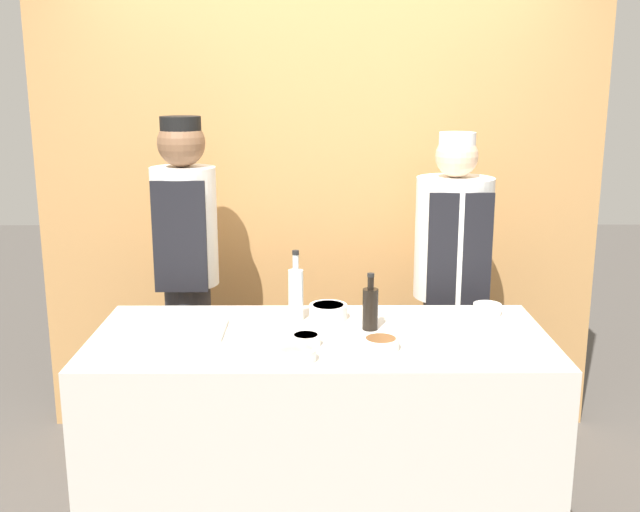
{
  "coord_description": "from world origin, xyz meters",
  "views": [
    {
      "loc": [
        -0.01,
        -2.77,
        1.89
      ],
      "look_at": [
        0.0,
        0.16,
        1.2
      ],
      "focal_mm": 42.0,
      "sensor_mm": 36.0,
      "label": 1
    }
  ],
  "objects_px": {
    "sauce_bowl_orange": "(306,339)",
    "chef_left": "(187,277)",
    "sauce_bowl_green": "(296,354)",
    "chef_right": "(451,291)",
    "sauce_bowl_white": "(487,309)",
    "bottle_soy": "(370,308)",
    "sauce_bowl_brown": "(381,343)",
    "bottle_clear": "(296,293)",
    "sauce_bowl_purple": "(328,311)",
    "cutting_board": "(189,329)"
  },
  "relations": [
    {
      "from": "sauce_bowl_brown",
      "to": "bottle_soy",
      "type": "xyz_separation_m",
      "value": [
        -0.02,
        0.22,
        0.07
      ]
    },
    {
      "from": "sauce_bowl_orange",
      "to": "sauce_bowl_white",
      "type": "relative_size",
      "value": 0.94
    },
    {
      "from": "cutting_board",
      "to": "bottle_clear",
      "type": "bearing_deg",
      "value": 18.86
    },
    {
      "from": "sauce_bowl_white",
      "to": "sauce_bowl_green",
      "type": "height_order",
      "value": "sauce_bowl_white"
    },
    {
      "from": "chef_left",
      "to": "chef_right",
      "type": "xyz_separation_m",
      "value": [
        1.28,
        -0.0,
        -0.07
      ]
    },
    {
      "from": "bottle_clear",
      "to": "cutting_board",
      "type": "bearing_deg",
      "value": -161.14
    },
    {
      "from": "sauce_bowl_orange",
      "to": "chef_right",
      "type": "height_order",
      "value": "chef_right"
    },
    {
      "from": "sauce_bowl_purple",
      "to": "cutting_board",
      "type": "distance_m",
      "value": 0.58
    },
    {
      "from": "sauce_bowl_white",
      "to": "sauce_bowl_brown",
      "type": "relative_size",
      "value": 0.85
    },
    {
      "from": "sauce_bowl_orange",
      "to": "chef_right",
      "type": "bearing_deg",
      "value": 50.11
    },
    {
      "from": "bottle_soy",
      "to": "chef_right",
      "type": "bearing_deg",
      "value": 55.83
    },
    {
      "from": "sauce_bowl_white",
      "to": "chef_left",
      "type": "height_order",
      "value": "chef_left"
    },
    {
      "from": "sauce_bowl_green",
      "to": "chef_right",
      "type": "height_order",
      "value": "chef_right"
    },
    {
      "from": "sauce_bowl_green",
      "to": "chef_left",
      "type": "height_order",
      "value": "chef_left"
    },
    {
      "from": "cutting_board",
      "to": "bottle_soy",
      "type": "distance_m",
      "value": 0.72
    },
    {
      "from": "sauce_bowl_orange",
      "to": "sauce_bowl_purple",
      "type": "xyz_separation_m",
      "value": [
        0.09,
        0.32,
        0.01
      ]
    },
    {
      "from": "sauce_bowl_green",
      "to": "bottle_soy",
      "type": "bearing_deg",
      "value": 49.63
    },
    {
      "from": "cutting_board",
      "to": "sauce_bowl_orange",
      "type": "bearing_deg",
      "value": -19.05
    },
    {
      "from": "sauce_bowl_green",
      "to": "bottle_clear",
      "type": "height_order",
      "value": "bottle_clear"
    },
    {
      "from": "chef_right",
      "to": "chef_left",
      "type": "bearing_deg",
      "value": 179.99
    },
    {
      "from": "sauce_bowl_green",
      "to": "bottle_soy",
      "type": "xyz_separation_m",
      "value": [
        0.29,
        0.34,
        0.07
      ]
    },
    {
      "from": "sauce_bowl_white",
      "to": "bottle_soy",
      "type": "distance_m",
      "value": 0.55
    },
    {
      "from": "sauce_bowl_purple",
      "to": "bottle_clear",
      "type": "height_order",
      "value": "bottle_clear"
    },
    {
      "from": "bottle_clear",
      "to": "chef_left",
      "type": "distance_m",
      "value": 0.76
    },
    {
      "from": "chef_left",
      "to": "chef_right",
      "type": "height_order",
      "value": "chef_left"
    },
    {
      "from": "sauce_bowl_white",
      "to": "sauce_bowl_orange",
      "type": "bearing_deg",
      "value": -154.12
    },
    {
      "from": "bottle_soy",
      "to": "sauce_bowl_green",
      "type": "bearing_deg",
      "value": -130.37
    },
    {
      "from": "sauce_bowl_white",
      "to": "bottle_soy",
      "type": "height_order",
      "value": "bottle_soy"
    },
    {
      "from": "sauce_bowl_green",
      "to": "chef_right",
      "type": "distance_m",
      "value": 1.23
    },
    {
      "from": "sauce_bowl_white",
      "to": "chef_left",
      "type": "bearing_deg",
      "value": 161.18
    },
    {
      "from": "sauce_bowl_green",
      "to": "sauce_bowl_white",
      "type": "bearing_deg",
      "value": 33.44
    },
    {
      "from": "sauce_bowl_purple",
      "to": "sauce_bowl_brown",
      "type": "distance_m",
      "value": 0.41
    },
    {
      "from": "sauce_bowl_white",
      "to": "sauce_bowl_purple",
      "type": "xyz_separation_m",
      "value": [
        -0.68,
        -0.05,
        0.01
      ]
    },
    {
      "from": "chef_left",
      "to": "cutting_board",
      "type": "bearing_deg",
      "value": -79.81
    },
    {
      "from": "sauce_bowl_green",
      "to": "chef_right",
      "type": "bearing_deg",
      "value": 53.59
    },
    {
      "from": "sauce_bowl_brown",
      "to": "cutting_board",
      "type": "xyz_separation_m",
      "value": [
        -0.74,
        0.2,
        -0.01
      ]
    },
    {
      "from": "bottle_clear",
      "to": "sauce_bowl_orange",
      "type": "bearing_deg",
      "value": -81.61
    },
    {
      "from": "bottle_soy",
      "to": "chef_left",
      "type": "distance_m",
      "value": 1.06
    },
    {
      "from": "chef_right",
      "to": "sauce_bowl_orange",
      "type": "bearing_deg",
      "value": -129.89
    },
    {
      "from": "sauce_bowl_orange",
      "to": "chef_left",
      "type": "bearing_deg",
      "value": 125.17
    },
    {
      "from": "sauce_bowl_green",
      "to": "bottle_clear",
      "type": "relative_size",
      "value": 0.49
    },
    {
      "from": "bottle_soy",
      "to": "sauce_bowl_purple",
      "type": "bearing_deg",
      "value": 139.74
    },
    {
      "from": "bottle_clear",
      "to": "chef_left",
      "type": "relative_size",
      "value": 0.17
    },
    {
      "from": "sauce_bowl_white",
      "to": "sauce_bowl_brown",
      "type": "bearing_deg",
      "value": -139.89
    },
    {
      "from": "sauce_bowl_white",
      "to": "chef_right",
      "type": "xyz_separation_m",
      "value": [
        -0.07,
        0.46,
        -0.05
      ]
    },
    {
      "from": "sauce_bowl_brown",
      "to": "chef_left",
      "type": "distance_m",
      "value": 1.23
    },
    {
      "from": "bottle_soy",
      "to": "chef_left",
      "type": "relative_size",
      "value": 0.13
    },
    {
      "from": "sauce_bowl_purple",
      "to": "chef_right",
      "type": "relative_size",
      "value": 0.1
    },
    {
      "from": "bottle_clear",
      "to": "sauce_bowl_white",
      "type": "bearing_deg",
      "value": 4.72
    },
    {
      "from": "cutting_board",
      "to": "chef_left",
      "type": "distance_m",
      "value": 0.68
    }
  ]
}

